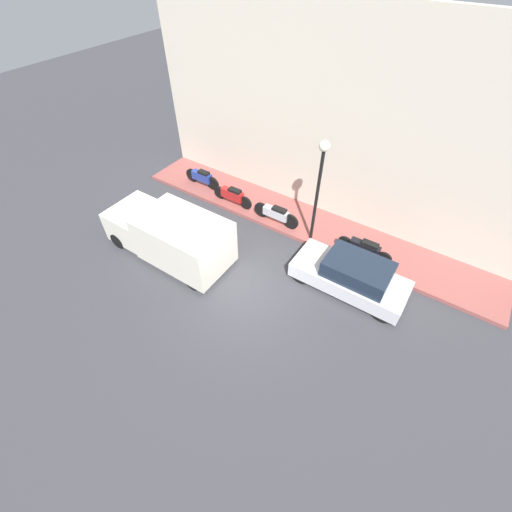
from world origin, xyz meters
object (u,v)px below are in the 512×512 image
(delivery_van, at_px, (169,234))
(streetlamp, at_px, (320,174))
(scooter_silver, at_px, (276,214))
(parked_car, at_px, (352,276))
(motorcycle_red, at_px, (233,195))
(motorcycle_blue, at_px, (202,177))
(motorcycle_black, at_px, (365,248))

(delivery_van, height_order, streetlamp, streetlamp)
(scooter_silver, height_order, streetlamp, streetlamp)
(parked_car, relative_size, scooter_silver, 1.88)
(motorcycle_red, xyz_separation_m, motorcycle_blue, (0.36, 2.05, 0.01))
(parked_car, height_order, delivery_van, delivery_van)
(parked_car, distance_m, streetlamp, 3.64)
(motorcycle_blue, relative_size, motorcycle_black, 0.91)
(streetlamp, bearing_deg, motorcycle_black, -85.91)
(streetlamp, bearing_deg, motorcycle_blue, 85.31)
(motorcycle_blue, bearing_deg, streetlamp, -94.69)
(parked_car, distance_m, motorcycle_red, 6.45)
(parked_car, height_order, streetlamp, streetlamp)
(parked_car, relative_size, motorcycle_black, 1.86)
(scooter_silver, relative_size, motorcycle_black, 0.99)
(motorcycle_red, xyz_separation_m, scooter_silver, (-0.07, -2.30, 0.01))
(motorcycle_red, distance_m, motorcycle_blue, 2.08)
(parked_car, bearing_deg, motorcycle_black, 4.63)
(delivery_van, xyz_separation_m, motorcycle_blue, (4.10, 1.90, -0.38))
(motorcycle_red, bearing_deg, motorcycle_blue, 80.01)
(motorcycle_blue, bearing_deg, motorcycle_black, -92.40)
(motorcycle_red, bearing_deg, parked_car, -104.24)
(delivery_van, bearing_deg, motorcycle_black, -59.03)
(delivery_van, xyz_separation_m, streetlamp, (3.61, -4.13, 2.11))
(delivery_van, xyz_separation_m, motorcycle_red, (3.74, -0.15, -0.39))
(scooter_silver, bearing_deg, delivery_van, 146.38)
(motorcycle_black, bearing_deg, delivery_van, 120.97)
(scooter_silver, xyz_separation_m, motorcycle_blue, (0.43, 4.34, 0.00))
(motorcycle_red, bearing_deg, streetlamp, -91.93)
(scooter_silver, xyz_separation_m, motorcycle_black, (0.09, -3.82, -0.02))
(parked_car, height_order, motorcycle_blue, parked_car)
(motorcycle_red, xyz_separation_m, streetlamp, (-0.13, -3.98, 2.50))
(delivery_van, height_order, motorcycle_black, delivery_van)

